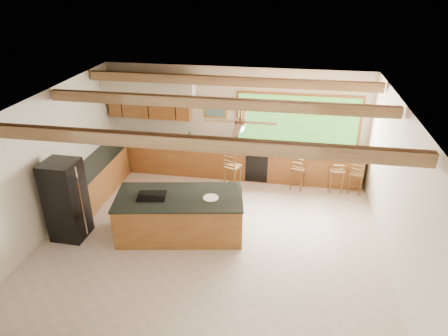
# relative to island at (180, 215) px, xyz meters

# --- Properties ---
(ground) EXTENTS (7.20, 7.20, 0.00)m
(ground) POSITION_rel_island_xyz_m (0.71, 0.05, -0.47)
(ground) COLOR beige
(ground) RESTS_ON ground
(room_shell) EXTENTS (7.27, 6.54, 3.02)m
(room_shell) POSITION_rel_island_xyz_m (0.55, 0.70, 1.74)
(room_shell) COLOR beige
(room_shell) RESTS_ON ground
(counter_run) EXTENTS (7.12, 3.10, 1.22)m
(counter_run) POSITION_rel_island_xyz_m (-0.10, 2.57, -0.01)
(counter_run) COLOR brown
(counter_run) RESTS_ON ground
(island) EXTENTS (2.88, 1.72, 0.96)m
(island) POSITION_rel_island_xyz_m (0.00, 0.00, 0.00)
(island) COLOR brown
(island) RESTS_ON ground
(refrigerator) EXTENTS (0.71, 0.69, 1.78)m
(refrigerator) POSITION_rel_island_xyz_m (-2.33, -0.48, 0.42)
(refrigerator) COLOR black
(refrigerator) RESTS_ON ground
(bar_stool_a) EXTENTS (0.50, 0.50, 1.08)m
(bar_stool_a) POSITION_rel_island_xyz_m (0.81, 2.15, 0.16)
(bar_stool_a) COLOR brown
(bar_stool_a) RESTS_ON ground
(bar_stool_b) EXTENTS (0.44, 0.44, 1.01)m
(bar_stool_b) POSITION_rel_island_xyz_m (2.53, 2.44, 0.12)
(bar_stool_b) COLOR brown
(bar_stool_b) RESTS_ON ground
(bar_stool_c) EXTENTS (0.39, 0.39, 1.04)m
(bar_stool_c) POSITION_rel_island_xyz_m (3.51, 2.44, 0.14)
(bar_stool_c) COLOR brown
(bar_stool_c) RESTS_ON ground
(bar_stool_d) EXTENTS (0.41, 0.41, 0.94)m
(bar_stool_d) POSITION_rel_island_xyz_m (4.01, 2.45, 0.09)
(bar_stool_d) COLOR brown
(bar_stool_d) RESTS_ON ground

